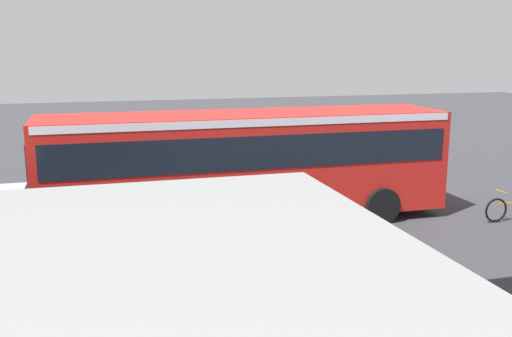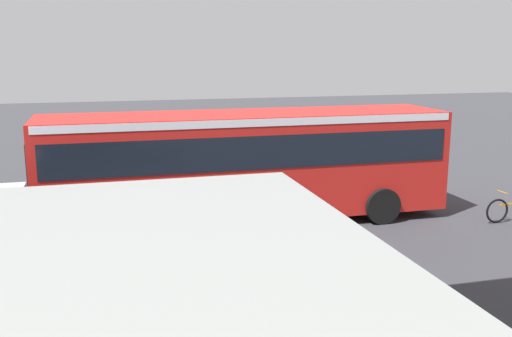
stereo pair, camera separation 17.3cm
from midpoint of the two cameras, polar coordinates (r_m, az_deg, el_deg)
The scene contains 9 objects.
ground at distance 17.35m, azimuth -0.40°, elevation -4.78°, with size 80.00×80.00×0.00m, color #38383D.
city_bus at distance 16.55m, azimuth -1.26°, elevation 1.12°, with size 11.54×2.85×3.15m.
bicycle_orange at distance 18.39m, azimuth 23.61°, elevation -3.62°, with size 1.77×0.44×0.96m.
pedestrian at distance 18.91m, azimuth -13.43°, elevation -0.93°, with size 0.38×0.38×1.79m.
lane_dash_leftmost at distance 22.40m, azimuth 12.39°, elevation -1.23°, with size 2.00×0.20×0.01m, color silver.
lane_dash_left at distance 20.85m, azimuth 2.62°, elevation -1.92°, with size 2.00×0.20×0.01m, color silver.
lane_dash_centre at distance 20.00m, azimuth -8.35°, elevation -2.64°, with size 2.00×0.20×0.01m, color silver.
lane_dash_right at distance 19.94m, azimuth -19.84°, elevation -3.28°, with size 2.00×0.20×0.01m, color silver.
pedestrian_overpass at distance 7.85m, azimuth 18.73°, elevation 15.39°, with size 27.38×2.60×7.40m.
Camera 1 is at (4.42, 16.02, 4.96)m, focal length 40.63 mm.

